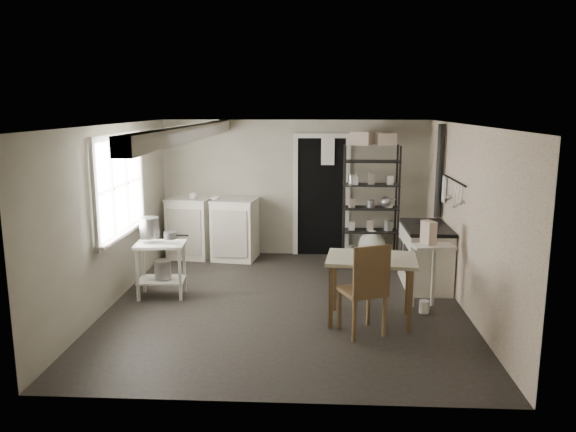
{
  "coord_description": "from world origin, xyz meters",
  "views": [
    {
      "loc": [
        0.39,
        -6.95,
        2.53
      ],
      "look_at": [
        0.0,
        0.3,
        1.1
      ],
      "focal_mm": 35.0,
      "sensor_mm": 36.0,
      "label": 1
    }
  ],
  "objects_px": {
    "prep_table": "(161,268)",
    "work_table": "(371,290)",
    "stove": "(425,256)",
    "stockpot": "(149,228)",
    "shelf_rack": "(371,204)",
    "base_cabinets": "(213,231)",
    "chair": "(362,292)",
    "flour_sack": "(372,247)"
  },
  "relations": [
    {
      "from": "stockpot",
      "to": "base_cabinets",
      "type": "height_order",
      "value": "stockpot"
    },
    {
      "from": "chair",
      "to": "stockpot",
      "type": "bearing_deg",
      "value": 134.1
    },
    {
      "from": "stockpot",
      "to": "stove",
      "type": "xyz_separation_m",
      "value": [
        3.76,
        0.63,
        -0.5
      ]
    },
    {
      "from": "work_table",
      "to": "stove",
      "type": "bearing_deg",
      "value": 57.41
    },
    {
      "from": "work_table",
      "to": "chair",
      "type": "relative_size",
      "value": 0.97
    },
    {
      "from": "prep_table",
      "to": "shelf_rack",
      "type": "relative_size",
      "value": 0.39
    },
    {
      "from": "stove",
      "to": "prep_table",
      "type": "bearing_deg",
      "value": -169.41
    },
    {
      "from": "shelf_rack",
      "to": "flour_sack",
      "type": "relative_size",
      "value": 3.61
    },
    {
      "from": "work_table",
      "to": "flour_sack",
      "type": "relative_size",
      "value": 1.95
    },
    {
      "from": "chair",
      "to": "flour_sack",
      "type": "height_order",
      "value": "chair"
    },
    {
      "from": "base_cabinets",
      "to": "chair",
      "type": "distance_m",
      "value": 3.84
    },
    {
      "from": "base_cabinets",
      "to": "work_table",
      "type": "bearing_deg",
      "value": -41.45
    },
    {
      "from": "base_cabinets",
      "to": "work_table",
      "type": "relative_size",
      "value": 1.49
    },
    {
      "from": "stockpot",
      "to": "prep_table",
      "type": "bearing_deg",
      "value": -14.26
    },
    {
      "from": "stockpot",
      "to": "shelf_rack",
      "type": "bearing_deg",
      "value": 31.71
    },
    {
      "from": "prep_table",
      "to": "flour_sack",
      "type": "xyz_separation_m",
      "value": [
        2.98,
        1.88,
        -0.16
      ]
    },
    {
      "from": "prep_table",
      "to": "chair",
      "type": "xyz_separation_m",
      "value": [
        2.59,
        -1.11,
        0.08
      ]
    },
    {
      "from": "base_cabinets",
      "to": "work_table",
      "type": "distance_m",
      "value": 3.63
    },
    {
      "from": "base_cabinets",
      "to": "stove",
      "type": "height_order",
      "value": "base_cabinets"
    },
    {
      "from": "base_cabinets",
      "to": "work_table",
      "type": "height_order",
      "value": "base_cabinets"
    },
    {
      "from": "prep_table",
      "to": "stove",
      "type": "relative_size",
      "value": 0.67
    },
    {
      "from": "stockpot",
      "to": "flour_sack",
      "type": "bearing_deg",
      "value": 30.46
    },
    {
      "from": "prep_table",
      "to": "work_table",
      "type": "xyz_separation_m",
      "value": [
        2.72,
        -0.74,
        -0.02
      ]
    },
    {
      "from": "prep_table",
      "to": "chair",
      "type": "distance_m",
      "value": 2.82
    },
    {
      "from": "stove",
      "to": "chair",
      "type": "distance_m",
      "value": 2.05
    },
    {
      "from": "prep_table",
      "to": "flour_sack",
      "type": "height_order",
      "value": "prep_table"
    },
    {
      "from": "prep_table",
      "to": "stockpot",
      "type": "distance_m",
      "value": 0.56
    },
    {
      "from": "prep_table",
      "to": "chair",
      "type": "bearing_deg",
      "value": -23.16
    },
    {
      "from": "work_table",
      "to": "flour_sack",
      "type": "bearing_deg",
      "value": 84.3
    },
    {
      "from": "stockpot",
      "to": "chair",
      "type": "relative_size",
      "value": 0.26
    },
    {
      "from": "base_cabinets",
      "to": "stove",
      "type": "xyz_separation_m",
      "value": [
        3.28,
        -1.34,
        -0.02
      ]
    },
    {
      "from": "base_cabinets",
      "to": "prep_table",
      "type": "bearing_deg",
      "value": -91.95
    },
    {
      "from": "shelf_rack",
      "to": "stockpot",
      "type": "bearing_deg",
      "value": -148.62
    },
    {
      "from": "shelf_rack",
      "to": "flour_sack",
      "type": "xyz_separation_m",
      "value": [
        0.03,
        -0.07,
        -0.71
      ]
    },
    {
      "from": "prep_table",
      "to": "work_table",
      "type": "bearing_deg",
      "value": -15.13
    },
    {
      "from": "stockpot",
      "to": "shelf_rack",
      "type": "distance_m",
      "value": 3.64
    },
    {
      "from": "shelf_rack",
      "to": "prep_table",
      "type": "bearing_deg",
      "value": -146.83
    },
    {
      "from": "stove",
      "to": "flour_sack",
      "type": "distance_m",
      "value": 1.38
    },
    {
      "from": "prep_table",
      "to": "base_cabinets",
      "type": "xyz_separation_m",
      "value": [
        0.33,
        2.0,
        0.06
      ]
    },
    {
      "from": "prep_table",
      "to": "stockpot",
      "type": "height_order",
      "value": "stockpot"
    },
    {
      "from": "stove",
      "to": "work_table",
      "type": "height_order",
      "value": "stove"
    },
    {
      "from": "base_cabinets",
      "to": "shelf_rack",
      "type": "relative_size",
      "value": 0.81
    }
  ]
}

